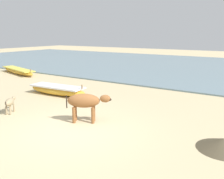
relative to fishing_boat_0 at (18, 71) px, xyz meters
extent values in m
plane|color=#CCB789|center=(10.98, -6.21, -0.22)|extent=(80.00, 80.00, 0.00)
cube|color=slate|center=(10.98, 10.90, -0.18)|extent=(60.00, 20.00, 0.08)
ellipsoid|color=gold|center=(0.00, 0.00, -0.02)|extent=(4.85, 1.98, 0.40)
cube|color=#EAD84C|center=(0.00, 0.00, 0.15)|extent=(4.29, 1.83, 0.07)
cube|color=olive|center=(0.35, -0.09, 0.09)|extent=(0.29, 0.70, 0.04)
cylinder|color=olive|center=(2.14, -0.55, 0.28)|extent=(0.06, 0.06, 0.20)
ellipsoid|color=gold|center=(7.20, -3.05, 0.00)|extent=(3.36, 1.16, 0.45)
cube|color=white|center=(7.20, -3.05, 0.19)|extent=(2.96, 1.11, 0.07)
cube|color=olive|center=(7.45, -3.03, 0.13)|extent=(0.18, 0.78, 0.04)
cylinder|color=olive|center=(8.71, -2.94, 0.33)|extent=(0.06, 0.06, 0.20)
ellipsoid|color=brown|center=(10.80, -5.37, 0.54)|extent=(1.19, 0.95, 0.49)
ellipsoid|color=brown|center=(11.44, -4.99, 0.63)|extent=(0.43, 0.38, 0.26)
sphere|color=#2D2119|center=(11.59, -4.91, 0.60)|extent=(0.14, 0.14, 0.10)
cylinder|color=brown|center=(11.02, -5.10, 0.06)|extent=(0.11, 0.11, 0.56)
cylinder|color=brown|center=(11.15, -5.31, 0.06)|extent=(0.11, 0.11, 0.56)
cylinder|color=brown|center=(10.46, -5.42, 0.06)|extent=(0.11, 0.11, 0.56)
cylinder|color=brown|center=(10.58, -5.63, 0.06)|extent=(0.11, 0.11, 0.56)
cylinder|color=#2D2119|center=(10.29, -5.66, 0.49)|extent=(0.04, 0.04, 0.46)
ellipsoid|color=tan|center=(7.81, -6.17, 0.22)|extent=(0.58, 0.68, 0.28)
ellipsoid|color=tan|center=(7.57, -5.81, 0.27)|extent=(0.23, 0.25, 0.15)
sphere|color=#2D2119|center=(7.52, -5.73, 0.25)|extent=(0.08, 0.08, 0.06)
cylinder|color=tan|center=(7.65, -6.05, -0.06)|extent=(0.06, 0.06, 0.32)
cylinder|color=tan|center=(7.76, -5.97, -0.06)|extent=(0.06, 0.06, 0.32)
cylinder|color=tan|center=(7.86, -6.36, -0.06)|extent=(0.06, 0.06, 0.32)
cylinder|color=tan|center=(7.97, -6.28, -0.06)|extent=(0.06, 0.06, 0.32)
cylinder|color=#2D2119|center=(8.00, -6.45, 0.19)|extent=(0.02, 0.02, 0.27)
cone|color=brown|center=(15.22, -4.97, -0.07)|extent=(1.92, 1.92, 0.31)
camera|label=1|loc=(16.01, -11.63, 2.80)|focal=39.41mm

